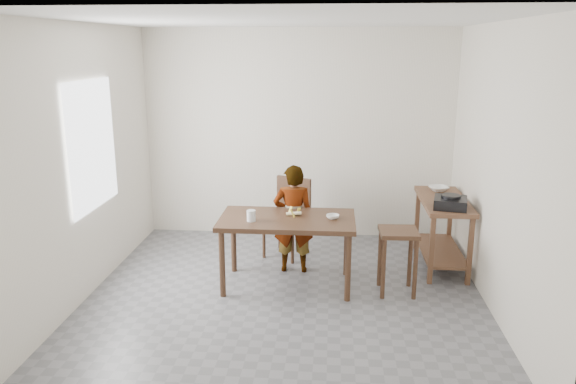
# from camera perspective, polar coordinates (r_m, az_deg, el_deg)

# --- Properties ---
(floor) EXTENTS (4.00, 4.00, 0.04)m
(floor) POSITION_cam_1_polar(r_m,az_deg,el_deg) (5.81, -0.32, -10.79)
(floor) COLOR slate
(floor) RESTS_ON ground
(ceiling) EXTENTS (4.00, 4.00, 0.04)m
(ceiling) POSITION_cam_1_polar(r_m,az_deg,el_deg) (5.25, -0.37, 17.30)
(ceiling) COLOR white
(ceiling) RESTS_ON wall_back
(wall_back) EXTENTS (4.00, 0.04, 2.70)m
(wall_back) POSITION_cam_1_polar(r_m,az_deg,el_deg) (7.35, 1.03, 5.84)
(wall_back) COLOR white
(wall_back) RESTS_ON ground
(wall_front) EXTENTS (4.00, 0.04, 2.70)m
(wall_front) POSITION_cam_1_polar(r_m,az_deg,el_deg) (3.43, -3.28, -4.57)
(wall_front) COLOR white
(wall_front) RESTS_ON ground
(wall_left) EXTENTS (0.04, 4.00, 2.70)m
(wall_left) POSITION_cam_1_polar(r_m,az_deg,el_deg) (5.89, -20.33, 2.71)
(wall_left) COLOR white
(wall_left) RESTS_ON ground
(wall_right) EXTENTS (0.04, 4.00, 2.70)m
(wall_right) POSITION_cam_1_polar(r_m,az_deg,el_deg) (5.57, 20.84, 2.01)
(wall_right) COLOR white
(wall_right) RESTS_ON ground
(window_pane) EXTENTS (0.02, 1.10, 1.30)m
(window_pane) POSITION_cam_1_polar(r_m,az_deg,el_deg) (6.03, -19.24, 4.51)
(window_pane) COLOR white
(window_pane) RESTS_ON wall_left
(dining_table) EXTENTS (1.40, 0.80, 0.75)m
(dining_table) POSITION_cam_1_polar(r_m,az_deg,el_deg) (5.93, -0.08, -6.09)
(dining_table) COLOR #41291A
(dining_table) RESTS_ON floor
(prep_counter) EXTENTS (0.50, 1.20, 0.80)m
(prep_counter) POSITION_cam_1_polar(r_m,az_deg,el_deg) (6.69, 15.32, -3.98)
(prep_counter) COLOR brown
(prep_counter) RESTS_ON floor
(child) EXTENTS (0.46, 0.31, 1.23)m
(child) POSITION_cam_1_polar(r_m,az_deg,el_deg) (6.24, 0.54, -2.74)
(child) COLOR silver
(child) RESTS_ON floor
(dining_chair) EXTENTS (0.59, 0.59, 0.93)m
(dining_chair) POSITION_cam_1_polar(r_m,az_deg,el_deg) (6.73, -0.22, -2.72)
(dining_chair) COLOR #41291A
(dining_chair) RESTS_ON floor
(stool) EXTENTS (0.40, 0.40, 0.68)m
(stool) POSITION_cam_1_polar(r_m,az_deg,el_deg) (5.89, 11.03, -6.93)
(stool) COLOR #41291A
(stool) RESTS_ON floor
(glass_tumbler) EXTENTS (0.10, 0.10, 0.11)m
(glass_tumbler) POSITION_cam_1_polar(r_m,az_deg,el_deg) (5.70, -3.76, -2.42)
(glass_tumbler) COLOR white
(glass_tumbler) RESTS_ON dining_table
(small_bowl) EXTENTS (0.17, 0.17, 0.04)m
(small_bowl) POSITION_cam_1_polar(r_m,az_deg,el_deg) (5.79, 4.56, -2.52)
(small_bowl) COLOR white
(small_bowl) RESTS_ON dining_table
(banana) EXTENTS (0.18, 0.13, 0.06)m
(banana) POSITION_cam_1_polar(r_m,az_deg,el_deg) (5.86, 0.59, -2.15)
(banana) COLOR gold
(banana) RESTS_ON dining_table
(serving_bowl) EXTENTS (0.28, 0.28, 0.06)m
(serving_bowl) POSITION_cam_1_polar(r_m,az_deg,el_deg) (6.91, 15.02, 0.34)
(serving_bowl) COLOR white
(serving_bowl) RESTS_ON prep_counter
(gas_burner) EXTENTS (0.40, 0.40, 0.11)m
(gas_burner) POSITION_cam_1_polar(r_m,az_deg,el_deg) (6.21, 16.17, -1.06)
(gas_burner) COLOR black
(gas_burner) RESTS_ON prep_counter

